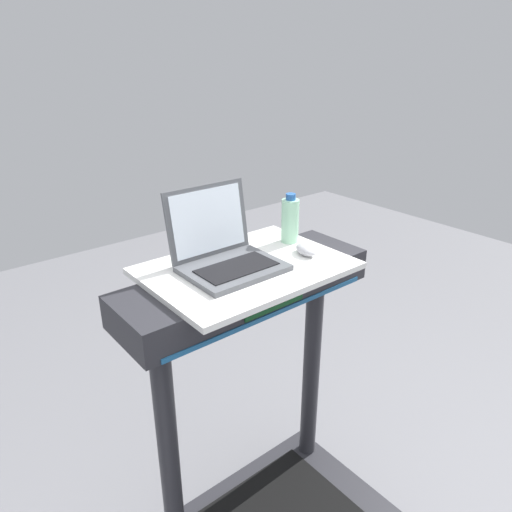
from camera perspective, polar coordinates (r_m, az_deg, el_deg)
name	(u,v)px	position (r m, az deg, el deg)	size (l,w,h in m)	color
desk_board	(246,268)	(1.58, -1.15, -1.45)	(0.65, 0.47, 0.02)	white
laptop	(225,252)	(1.55, -3.71, 0.44)	(0.31, 0.28, 0.25)	#515459
computer_mouse	(306,249)	(1.66, 5.97, 0.78)	(0.06, 0.10, 0.03)	#B2B2B7
water_bottle	(290,220)	(1.75, 4.08, 4.31)	(0.06, 0.06, 0.18)	#9EDBB2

